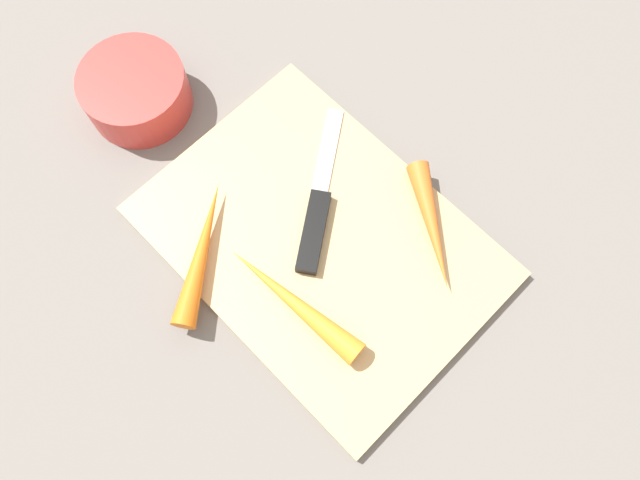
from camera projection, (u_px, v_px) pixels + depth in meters
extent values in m
plane|color=slate|center=(320.00, 244.00, 0.65)|extent=(1.40, 1.40, 0.00)
cube|color=tan|center=(320.00, 242.00, 0.65)|extent=(0.36, 0.26, 0.01)
cube|color=#B7B7BC|center=(327.00, 153.00, 0.67)|extent=(0.08, 0.10, 0.00)
cube|color=black|center=(310.00, 235.00, 0.64)|extent=(0.07, 0.09, 0.01)
cone|color=orange|center=(293.00, 302.00, 0.61)|extent=(0.17, 0.04, 0.03)
cone|color=orange|center=(201.00, 252.00, 0.62)|extent=(0.11, 0.14, 0.03)
cone|color=orange|center=(432.00, 225.00, 0.63)|extent=(0.13, 0.10, 0.02)
cylinder|color=red|center=(136.00, 91.00, 0.68)|extent=(0.12, 0.12, 0.05)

